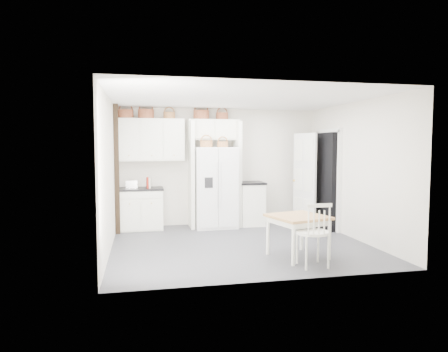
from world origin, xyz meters
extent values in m
plane|color=#3D3D3E|center=(0.00, 0.00, 0.00)|extent=(4.50, 4.50, 0.00)
plane|color=white|center=(0.00, 0.00, 2.60)|extent=(4.50, 4.50, 0.00)
plane|color=silver|center=(0.00, 2.00, 1.30)|extent=(4.50, 0.00, 4.50)
plane|color=silver|center=(-2.25, 0.00, 1.30)|extent=(0.00, 4.00, 4.00)
plane|color=silver|center=(2.25, 0.00, 1.30)|extent=(0.00, 4.00, 4.00)
cube|color=white|center=(-0.15, 1.62, 0.87)|extent=(0.90, 0.72, 1.74)
cube|color=white|center=(-1.74, 1.70, 0.42)|extent=(0.91, 0.58, 0.84)
cube|color=white|center=(0.67, 1.70, 0.46)|extent=(0.53, 0.63, 0.93)
cube|color=#AB7D41|center=(0.70, -1.00, 0.34)|extent=(0.99, 0.99, 0.67)
cube|color=white|center=(0.73, -1.49, 0.50)|extent=(0.50, 0.45, 1.00)
cube|color=black|center=(-1.74, 1.70, 0.86)|extent=(0.95, 0.61, 0.04)
cube|color=black|center=(0.67, 1.70, 0.95)|extent=(0.57, 0.67, 0.04)
cube|color=silver|center=(-1.92, 1.69, 0.97)|extent=(0.25, 0.15, 0.17)
cube|color=#9B170D|center=(-1.60, 1.62, 1.00)|extent=(0.05, 0.16, 0.23)
cube|color=beige|center=(-1.55, 1.62, 0.99)|extent=(0.05, 0.14, 0.21)
cylinder|color=brown|center=(-2.02, 1.83, 2.44)|extent=(0.31, 0.31, 0.18)
cylinder|color=brown|center=(-1.60, 1.83, 2.45)|extent=(0.33, 0.33, 0.19)
cylinder|color=brown|center=(-1.11, 1.83, 2.42)|extent=(0.25, 0.25, 0.14)
cylinder|color=brown|center=(-0.42, 1.83, 2.45)|extent=(0.34, 0.34, 0.19)
cylinder|color=brown|center=(0.05, 1.83, 2.43)|extent=(0.27, 0.27, 0.15)
cylinder|color=brown|center=(-0.36, 1.52, 1.81)|extent=(0.26, 0.26, 0.14)
cylinder|color=brown|center=(0.00, 1.52, 1.81)|extent=(0.23, 0.23, 0.12)
cube|color=white|center=(-1.50, 1.83, 1.90)|extent=(1.40, 0.34, 0.90)
cube|color=white|center=(-0.15, 1.83, 2.12)|extent=(1.12, 0.34, 0.45)
cube|color=white|center=(-0.66, 1.70, 1.15)|extent=(0.08, 0.60, 2.30)
cube|color=white|center=(0.36, 1.70, 1.15)|extent=(0.08, 0.60, 2.30)
cube|color=black|center=(-2.20, 1.35, 1.30)|extent=(0.09, 0.09, 2.60)
cube|color=black|center=(2.16, 1.00, 1.02)|extent=(0.18, 0.85, 2.05)
cube|color=white|center=(1.80, 1.33, 1.02)|extent=(0.21, 0.79, 2.05)
camera|label=1|loc=(-1.73, -6.87, 1.76)|focal=32.00mm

